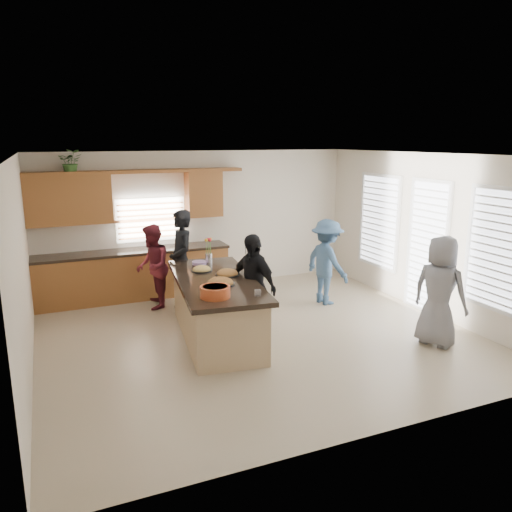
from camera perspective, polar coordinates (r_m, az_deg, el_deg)
name	(u,v)px	position (r m, az deg, el deg)	size (l,w,h in m)	color
floor	(257,335)	(7.99, 0.06, -9.02)	(6.50, 6.50, 0.00)	tan
room_shell	(257,216)	(7.48, 0.07, 4.59)	(6.52, 6.02, 2.81)	silver
back_cabinetry	(131,252)	(9.87, -14.14, 0.46)	(4.08, 0.66, 2.46)	#98542C
right_wall_glazing	(429,238)	(9.21, 19.17, 1.96)	(0.06, 4.00, 2.25)	white
island	(216,309)	(7.79, -4.57, -6.11)	(1.48, 2.82, 0.95)	tan
platter_front	(220,283)	(7.29, -4.11, -3.11)	(0.43, 0.43, 0.17)	black
platter_mid	(227,274)	(7.79, -3.30, -2.04)	(0.37, 0.37, 0.15)	black
platter_back	(202,270)	(8.06, -6.23, -1.57)	(0.33, 0.33, 0.13)	black
salad_bowl	(215,291)	(6.72, -4.69, -4.02)	(0.41, 0.41, 0.15)	#D65427
clear_cup	(258,293)	(6.77, 0.21, -4.25)	(0.09, 0.09, 0.09)	white
plate_stack	(199,263)	(8.52, -6.51, -0.78)	(0.24, 0.24, 0.05)	#A581BC
flower_vase	(209,249)	(8.60, -5.45, 0.75)	(0.14, 0.14, 0.43)	silver
potted_plant	(71,162)	(9.64, -20.39, 10.03)	(0.40, 0.35, 0.45)	#3D712D
woman_left_back	(182,261)	(8.95, -8.51, -0.57)	(0.67, 0.44, 1.83)	black
woman_left_mid	(153,267)	(9.22, -11.74, -1.21)	(0.75, 0.58, 1.54)	maroon
woman_left_front	(252,285)	(7.73, -0.41, -3.38)	(0.95, 0.40, 1.63)	black
woman_right_back	(327,262)	(9.36, 8.10, -0.68)	(1.03, 0.59, 1.60)	#3A5B80
woman_right_front	(440,291)	(7.86, 20.26, -3.79)	(0.82, 0.53, 1.67)	slate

